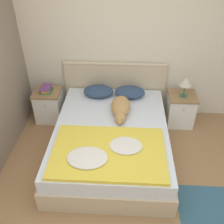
{
  "coord_description": "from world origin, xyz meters",
  "views": [
    {
      "loc": [
        0.05,
        -1.84,
        2.81
      ],
      "look_at": [
        -0.12,
        1.2,
        0.6
      ],
      "focal_mm": 42.0,
      "sensor_mm": 36.0,
      "label": 1
    }
  ],
  "objects": [
    {
      "name": "quilt",
      "position": [
        -0.13,
        0.46,
        0.53
      ],
      "size": [
        1.39,
        0.94,
        0.08
      ],
      "color": "yellow",
      "rests_on": "bed"
    },
    {
      "name": "bed",
      "position": [
        -0.12,
        0.99,
        0.25
      ],
      "size": [
        1.62,
        2.09,
        0.5
      ],
      "color": "#C6B28E",
      "rests_on": "ground_plane"
    },
    {
      "name": "pillow_right",
      "position": [
        0.13,
        1.81,
        0.57
      ],
      "size": [
        0.49,
        0.36,
        0.15
      ],
      "color": "navy",
      "rests_on": "bed"
    },
    {
      "name": "nightstand_left",
      "position": [
        -1.23,
        1.79,
        0.28
      ],
      "size": [
        0.45,
        0.44,
        0.55
      ],
      "color": "white",
      "rests_on": "ground_plane"
    },
    {
      "name": "nightstand_right",
      "position": [
        0.99,
        1.79,
        0.28
      ],
      "size": [
        0.45,
        0.44,
        0.55
      ],
      "color": "white",
      "rests_on": "ground_plane"
    },
    {
      "name": "dog",
      "position": [
        0.0,
        1.33,
        0.59
      ],
      "size": [
        0.28,
        0.7,
        0.2
      ],
      "color": "tan",
      "rests_on": "bed"
    },
    {
      "name": "table_lamp",
      "position": [
        0.99,
        1.77,
        0.81
      ],
      "size": [
        0.21,
        0.21,
        0.34
      ],
      "color": "#336B4C",
      "rests_on": "nightstand_right"
    },
    {
      "name": "ground_plane",
      "position": [
        0.0,
        0.0,
        0.0
      ],
      "size": [
        16.0,
        16.0,
        0.0
      ],
      "primitive_type": "plane",
      "color": "#997047"
    },
    {
      "name": "wall_back",
      "position": [
        0.0,
        2.13,
        1.27
      ],
      "size": [
        9.0,
        0.06,
        2.55
      ],
      "color": "beige",
      "rests_on": "ground_plane"
    },
    {
      "name": "rug",
      "position": [
        1.23,
        0.08,
        0.0
      ],
      "size": [
        0.96,
        0.73,
        0.0
      ],
      "color": "#335B70",
      "rests_on": "ground_plane"
    },
    {
      "name": "pillow_left",
      "position": [
        -0.38,
        1.81,
        0.57
      ],
      "size": [
        0.49,
        0.36,
        0.15
      ],
      "color": "navy",
      "rests_on": "bed"
    },
    {
      "name": "book_stack",
      "position": [
        -1.23,
        1.79,
        0.59
      ],
      "size": [
        0.19,
        0.24,
        0.08
      ],
      "color": "#337547",
      "rests_on": "nightstand_left"
    },
    {
      "name": "headboard",
      "position": [
        -0.12,
        2.06,
        0.51
      ],
      "size": [
        1.7,
        0.06,
        0.97
      ],
      "color": "#C6B28E",
      "rests_on": "ground_plane"
    }
  ]
}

